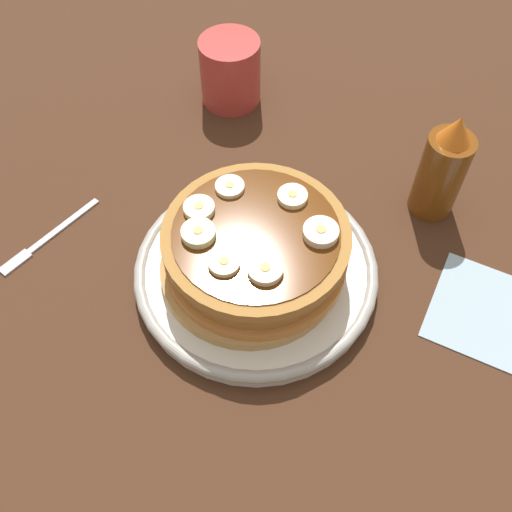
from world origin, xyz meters
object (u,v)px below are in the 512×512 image
(banana_slice_2, at_px, (230,187))
(banana_slice_6, at_px, (292,197))
(pancake_stack, at_px, (255,250))
(fork, at_px, (45,239))
(plate, at_px, (256,271))
(syrup_bottle, at_px, (442,170))
(coffee_mug, at_px, (231,69))
(banana_slice_1, at_px, (199,209))
(banana_slice_0, at_px, (265,270))
(banana_slice_4, at_px, (198,233))
(napkin, at_px, (488,314))
(banana_slice_3, at_px, (321,232))
(banana_slice_5, at_px, (224,263))

(banana_slice_2, bearing_deg, banana_slice_6, -91.27)
(pancake_stack, bearing_deg, fork, 89.07)
(banana_slice_2, distance_m, fork, 0.22)
(plate, distance_m, syrup_bottle, 0.22)
(coffee_mug, bearing_deg, plate, -162.94)
(banana_slice_1, height_order, fork, banana_slice_1)
(banana_slice_0, distance_m, banana_slice_4, 0.07)
(banana_slice_0, bearing_deg, banana_slice_6, -6.94)
(banana_slice_1, bearing_deg, syrup_bottle, -63.53)
(plate, height_order, fork, plate)
(plate, height_order, banana_slice_0, banana_slice_0)
(napkin, height_order, fork, fork)
(banana_slice_4, height_order, banana_slice_6, banana_slice_4)
(coffee_mug, height_order, fork, coffee_mug)
(pancake_stack, relative_size, fork, 1.58)
(plate, xyz_separation_m, fork, (0.00, 0.23, -0.01))
(banana_slice_4, relative_size, banana_slice_6, 1.09)
(banana_slice_1, xyz_separation_m, banana_slice_4, (-0.03, -0.01, 0.00))
(banana_slice_3, distance_m, coffee_mug, 0.30)
(banana_slice_2, relative_size, syrup_bottle, 0.22)
(banana_slice_1, relative_size, fork, 0.26)
(pancake_stack, xyz_separation_m, banana_slice_6, (0.05, -0.03, 0.03))
(banana_slice_6, bearing_deg, banana_slice_5, 151.35)
(plate, relative_size, fork, 2.10)
(banana_slice_3, relative_size, napkin, 0.31)
(fork, bearing_deg, pancake_stack, -90.93)
(banana_slice_0, bearing_deg, fork, 79.55)
(pancake_stack, distance_m, banana_slice_4, 0.06)
(banana_slice_6, height_order, coffee_mug, same)
(banana_slice_6, bearing_deg, banana_slice_0, 173.06)
(banana_slice_6, xyz_separation_m, fork, (-0.04, 0.26, -0.08))
(plate, xyz_separation_m, banana_slice_3, (0.01, -0.06, 0.07))
(plate, relative_size, syrup_bottle, 1.91)
(banana_slice_1, height_order, syrup_bottle, syrup_bottle)
(napkin, bearing_deg, pancake_stack, 89.79)
(plate, bearing_deg, banana_slice_3, -82.58)
(banana_slice_4, relative_size, fork, 0.27)
(banana_slice_3, bearing_deg, banana_slice_6, 39.59)
(banana_slice_1, bearing_deg, fork, 93.67)
(coffee_mug, bearing_deg, syrup_bottle, -118.71)
(banana_slice_4, bearing_deg, syrup_bottle, -57.27)
(banana_slice_3, distance_m, banana_slice_4, 0.11)
(banana_slice_1, xyz_separation_m, coffee_mug, (0.26, 0.03, -0.04))
(banana_slice_6, bearing_deg, pancake_stack, 148.88)
(banana_slice_4, relative_size, banana_slice_5, 1.11)
(banana_slice_2, bearing_deg, banana_slice_3, -113.11)
(napkin, relative_size, fork, 0.93)
(napkin, relative_size, syrup_bottle, 0.85)
(banana_slice_2, xyz_separation_m, coffee_mug, (0.22, 0.05, -0.04))
(fork, height_order, syrup_bottle, syrup_bottle)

